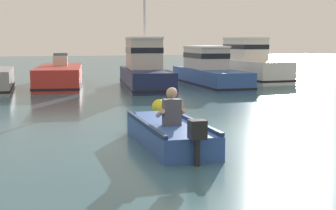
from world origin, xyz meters
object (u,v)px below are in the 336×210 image
Objects in this scene: moored_boat_red at (60,77)px; mooring_buoy at (159,106)px; moored_boat_white at (248,64)px; rowboat_with_person at (169,133)px; moored_boat_navy at (145,69)px; moored_boat_blue at (208,71)px.

mooring_buoy is at bearing -78.30° from moored_boat_red.
mooring_buoy is (-7.85, -9.92, -0.65)m from moored_boat_white.
moored_boat_white reaches higher than rowboat_with_person.
rowboat_with_person is 4.40m from mooring_buoy.
rowboat_with_person is 12.26m from moored_boat_navy.
moored_boat_red is (-0.93, 13.82, 0.20)m from rowboat_with_person.
rowboat_with_person is 0.57× the size of moored_boat_blue.
rowboat_with_person is at bearing -122.09° from moored_boat_white.
moored_boat_white is at bearing 34.85° from moored_boat_blue.
moored_boat_navy is (2.64, 11.96, 0.58)m from rowboat_with_person.
moored_boat_red reaches higher than rowboat_with_person.
moored_boat_blue is at bearing -15.42° from moored_boat_red.
moored_boat_navy is 1.03× the size of moored_boat_white.
moored_boat_white is (9.83, 0.38, 0.41)m from moored_boat_red.
moored_boat_blue is at bearing 64.46° from rowboat_with_person.
moored_boat_blue is at bearing 58.75° from mooring_buoy.
moored_boat_white is 12.67m from mooring_buoy.
rowboat_with_person is at bearing -115.54° from moored_boat_blue.
mooring_buoy is (-4.68, -7.71, -0.49)m from moored_boat_blue.
mooring_buoy is (-1.59, -7.68, -0.63)m from moored_boat_navy.
rowboat_with_person is 9.25× the size of mooring_buoy.
mooring_buoy is at bearing -121.25° from moored_boat_blue.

